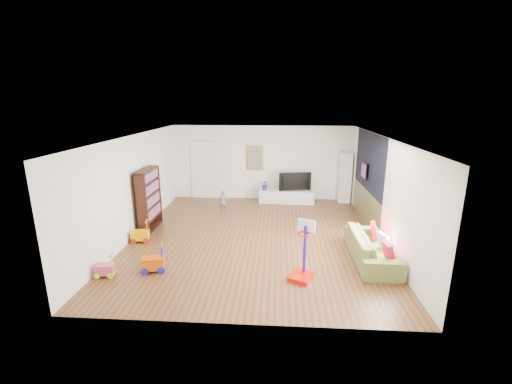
# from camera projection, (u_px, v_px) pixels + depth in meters

# --- Properties ---
(floor) EXTENTS (6.50, 7.50, 0.00)m
(floor) POSITION_uv_depth(u_px,v_px,m) (255.00, 237.00, 9.28)
(floor) COLOR brown
(floor) RESTS_ON ground
(ceiling) EXTENTS (6.50, 7.50, 0.00)m
(ceiling) POSITION_uv_depth(u_px,v_px,m) (255.00, 137.00, 8.57)
(ceiling) COLOR white
(ceiling) RESTS_ON ground
(wall_back) EXTENTS (6.50, 0.00, 2.70)m
(wall_back) POSITION_uv_depth(u_px,v_px,m) (262.00, 163.00, 12.53)
(wall_back) COLOR white
(wall_back) RESTS_ON ground
(wall_front) EXTENTS (6.50, 0.00, 2.70)m
(wall_front) POSITION_uv_depth(u_px,v_px,m) (239.00, 249.00, 5.31)
(wall_front) COLOR silver
(wall_front) RESTS_ON ground
(wall_left) EXTENTS (0.00, 7.50, 2.70)m
(wall_left) POSITION_uv_depth(u_px,v_px,m) (134.00, 187.00, 9.12)
(wall_left) COLOR white
(wall_left) RESTS_ON ground
(wall_right) EXTENTS (0.00, 7.50, 2.70)m
(wall_right) POSITION_uv_depth(u_px,v_px,m) (382.00, 191.00, 8.72)
(wall_right) COLOR silver
(wall_right) RESTS_ON ground
(navy_accent) EXTENTS (0.01, 3.20, 1.70)m
(navy_accent) POSITION_uv_depth(u_px,v_px,m) (369.00, 162.00, 9.94)
(navy_accent) COLOR black
(navy_accent) RESTS_ON wall_right
(olive_wainscot) EXTENTS (0.01, 3.20, 1.00)m
(olive_wainscot) POSITION_uv_depth(u_px,v_px,m) (365.00, 206.00, 10.29)
(olive_wainscot) COLOR brown
(olive_wainscot) RESTS_ON wall_right
(doorway) EXTENTS (1.45, 0.06, 2.10)m
(doorway) POSITION_uv_depth(u_px,v_px,m) (211.00, 170.00, 12.69)
(doorway) COLOR white
(doorway) RESTS_ON ground
(painting_back) EXTENTS (0.62, 0.06, 0.92)m
(painting_back) POSITION_uv_depth(u_px,v_px,m) (255.00, 158.00, 12.46)
(painting_back) COLOR gold
(painting_back) RESTS_ON wall_back
(artwork_right) EXTENTS (0.04, 0.56, 0.46)m
(artwork_right) POSITION_uv_depth(u_px,v_px,m) (364.00, 170.00, 10.21)
(artwork_right) COLOR #7F3F8C
(artwork_right) RESTS_ON wall_right
(media_console) EXTENTS (1.98, 0.59, 0.46)m
(media_console) POSITION_uv_depth(u_px,v_px,m) (287.00, 196.00, 12.30)
(media_console) COLOR silver
(media_console) RESTS_ON ground
(tall_cabinet) EXTENTS (0.43, 0.43, 1.80)m
(tall_cabinet) POSITION_uv_depth(u_px,v_px,m) (345.00, 178.00, 12.21)
(tall_cabinet) COLOR white
(tall_cabinet) RESTS_ON ground
(bookshelf) EXTENTS (0.34, 1.21, 1.75)m
(bookshelf) POSITION_uv_depth(u_px,v_px,m) (149.00, 200.00, 9.60)
(bookshelf) COLOR #33160D
(bookshelf) RESTS_ON ground
(sofa) EXTENTS (0.86, 2.17, 0.63)m
(sofa) POSITION_uv_depth(u_px,v_px,m) (372.00, 247.00, 7.85)
(sofa) COLOR olive
(sofa) RESTS_ON ground
(basketball_hoop) EXTENTS (0.60, 0.65, 1.25)m
(basketball_hoop) POSITION_uv_depth(u_px,v_px,m) (302.00, 251.00, 6.94)
(basketball_hoop) COLOR red
(basketball_hoop) RESTS_ON ground
(ride_on_yellow) EXTENTS (0.47, 0.33, 0.58)m
(ride_on_yellow) POSITION_uv_depth(u_px,v_px,m) (140.00, 231.00, 8.87)
(ride_on_yellow) COLOR #E5A800
(ride_on_yellow) RESTS_ON ground
(ride_on_orange) EXTENTS (0.51, 0.38, 0.62)m
(ride_on_orange) POSITION_uv_depth(u_px,v_px,m) (153.00, 258.00, 7.32)
(ride_on_orange) COLOR #E15307
(ride_on_orange) RESTS_ON ground
(ride_on_pink) EXTENTS (0.40, 0.27, 0.50)m
(ride_on_pink) POSITION_uv_depth(u_px,v_px,m) (104.00, 265.00, 7.14)
(ride_on_pink) COLOR #D6456B
(ride_on_pink) RESTS_ON ground
(child) EXTENTS (0.32, 0.27, 0.74)m
(child) POSITION_uv_depth(u_px,v_px,m) (223.00, 201.00, 11.22)
(child) COLOR slate
(child) RESTS_ON ground
(tv) EXTENTS (1.16, 0.38, 0.67)m
(tv) POSITION_uv_depth(u_px,v_px,m) (294.00, 181.00, 12.20)
(tv) COLOR black
(tv) RESTS_ON media_console
(vase_plant) EXTENTS (0.37, 0.33, 0.37)m
(vase_plant) POSITION_uv_depth(u_px,v_px,m) (265.00, 185.00, 12.26)
(vase_plant) COLOR navy
(vase_plant) RESTS_ON media_console
(pillow_left) EXTENTS (0.12, 0.41, 0.40)m
(pillow_left) POSITION_uv_depth(u_px,v_px,m) (388.00, 252.00, 7.20)
(pillow_left) COLOR #BB1535
(pillow_left) RESTS_ON sofa
(pillow_center) EXTENTS (0.19, 0.36, 0.35)m
(pillow_center) POSITION_uv_depth(u_px,v_px,m) (384.00, 241.00, 7.77)
(pillow_center) COLOR white
(pillow_center) RESTS_ON sofa
(pillow_right) EXTENTS (0.19, 0.39, 0.38)m
(pillow_right) POSITION_uv_depth(u_px,v_px,m) (374.00, 230.00, 8.38)
(pillow_right) COLOR #CE000B
(pillow_right) RESTS_ON sofa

